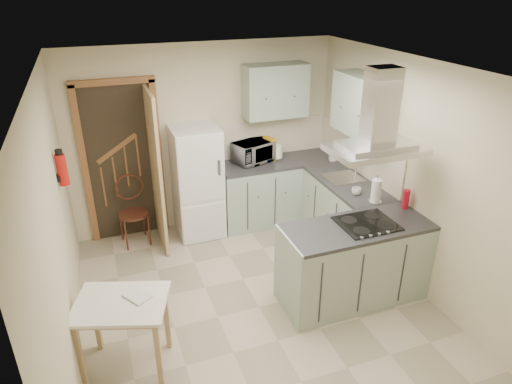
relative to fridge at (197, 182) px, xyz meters
name	(u,v)px	position (x,y,z in m)	size (l,w,h in m)	color
floor	(259,307)	(0.20, -1.80, -0.75)	(4.20, 4.20, 0.00)	tan
ceiling	(260,71)	(0.20, -1.80, 1.75)	(4.20, 4.20, 0.00)	silver
back_wall	(205,138)	(0.20, 0.30, 0.50)	(3.60, 3.60, 0.00)	beige
left_wall	(58,237)	(-1.60, -1.80, 0.50)	(4.20, 4.20, 0.00)	beige
right_wall	(414,178)	(2.00, -1.80, 0.50)	(4.20, 4.20, 0.00)	beige
doorway	(123,163)	(-0.90, 0.27, 0.30)	(1.10, 0.12, 2.10)	brown
fridge	(197,182)	(0.00, 0.00, 0.00)	(0.60, 0.60, 1.50)	white
counter_back	(258,193)	(0.86, 0.00, -0.30)	(1.08, 0.60, 0.90)	#9EB2A0
counter_right	(334,204)	(1.70, -0.68, -0.30)	(0.60, 1.95, 0.90)	#9EB2A0
splashback	(271,137)	(1.16, 0.29, 0.40)	(1.68, 0.02, 0.50)	beige
wall_cabinet_back	(275,91)	(1.15, 0.12, 1.10)	(0.85, 0.35, 0.70)	#9EB2A0
wall_cabinet_right	(363,106)	(1.82, -0.95, 1.10)	(0.35, 0.90, 0.70)	#9EB2A0
peninsula	(354,262)	(1.22, -1.98, -0.30)	(1.55, 0.65, 0.90)	#9EB2A0
hob	(367,223)	(1.32, -1.98, 0.16)	(0.58, 0.50, 0.01)	black
extractor_hood	(376,149)	(1.32, -1.98, 0.97)	(0.90, 0.55, 0.10)	silver
sink	(343,178)	(1.70, -0.85, 0.16)	(0.45, 0.40, 0.01)	silver
fire_extinguisher	(62,170)	(-1.54, -0.90, 0.75)	(0.10, 0.10, 0.32)	#B2140F
drop_leaf_table	(125,335)	(-1.19, -2.16, -0.39)	(0.77, 0.58, 0.72)	tan
bentwood_chair	(133,214)	(-0.87, 0.01, -0.33)	(0.38, 0.38, 0.85)	#462317
microwave	(253,152)	(0.82, 0.08, 0.29)	(0.52, 0.35, 0.29)	black
kettle	(277,151)	(1.17, 0.07, 0.26)	(0.15, 0.15, 0.23)	white
cereal_box	(269,149)	(1.07, 0.09, 0.31)	(0.08, 0.21, 0.32)	orange
soap_bottle	(333,154)	(1.87, -0.25, 0.25)	(0.09, 0.09, 0.20)	silver
paper_towel	(376,191)	(1.70, -1.57, 0.29)	(0.11, 0.11, 0.28)	white
cup	(356,191)	(1.60, -1.33, 0.19)	(0.11, 0.11, 0.09)	silver
red_bottle	(406,199)	(1.92, -1.81, 0.26)	(0.08, 0.08, 0.22)	#B50F24
book	(129,297)	(-1.11, -2.18, 0.02)	(0.16, 0.22, 0.10)	maroon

